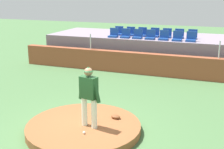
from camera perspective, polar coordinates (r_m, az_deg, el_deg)
The scene contains 23 objects.
ground_plane at distance 9.03m, azimuth -5.45°, elevation -10.79°, with size 60.00×60.00×0.00m, color #497041.
pitchers_mound at distance 8.98m, azimuth -5.47°, elevation -10.13°, with size 3.39×3.39×0.23m, color brown.
pitcher at distance 8.39m, azimuth -4.48°, elevation -3.46°, with size 0.77×0.37×1.79m.
baseball at distance 8.35m, azimuth -5.38°, elevation -11.05°, with size 0.07×0.07×0.07m, color white.
fielding_glove at distance 9.24m, azimuth 0.71°, elevation -8.12°, with size 0.30×0.20×0.11m, color brown.
brick_barrier at distance 14.93m, azimuth 6.02°, elevation 2.10°, with size 13.44×0.40×1.08m, color #974B2F.
fence_post_left at distance 15.70m, azimuth -4.15°, elevation 6.33°, with size 0.06×0.06×0.82m, color silver.
fence_post_right at distance 14.29m, azimuth 19.93°, elevation 4.51°, with size 0.06×0.06×0.82m, color silver.
bleacher_platform at distance 17.51m, azimuth 8.37°, elevation 4.86°, with size 12.23×3.94×1.58m, color gray.
stadium_chair_0 at distance 16.56m, azimuth 0.31°, elevation 7.73°, with size 0.48×0.44×0.50m.
stadium_chair_1 at distance 16.36m, azimuth 2.63°, elevation 7.61°, with size 0.48×0.44×0.50m.
stadium_chair_2 at distance 16.15m, azimuth 4.96°, elevation 7.47°, with size 0.48×0.44×0.50m.
stadium_chair_3 at distance 15.97m, azimuth 7.39°, elevation 7.30°, with size 0.48×0.44×0.50m.
stadium_chair_4 at distance 15.85m, azimuth 9.93°, elevation 7.14°, with size 0.48×0.44×0.50m.
stadium_chair_5 at distance 15.69m, azimuth 12.44°, elevation 6.92°, with size 0.48×0.44×0.50m.
stadium_chair_6 at distance 15.64m, azimuth 14.94°, elevation 6.74°, with size 0.48×0.44×0.50m.
stadium_chair_7 at distance 17.43m, azimuth 1.30°, elevation 8.12°, with size 0.48×0.44×0.50m.
stadium_chair_8 at distance 17.18m, azimuth 3.55°, elevation 7.98°, with size 0.48×0.44×0.50m.
stadium_chair_9 at distance 16.99m, azimuth 5.81°, elevation 7.85°, with size 0.48×0.44×0.50m.
stadium_chair_10 at distance 16.84m, azimuth 8.18°, elevation 7.70°, with size 0.48×0.44×0.50m.
stadium_chair_11 at distance 16.69m, azimuth 10.50°, elevation 7.53°, with size 0.48×0.44×0.50m.
stadium_chair_12 at distance 16.61m, azimuth 12.77°, elevation 7.37°, with size 0.48×0.44×0.50m.
stadium_chair_13 at distance 16.53m, azimuth 15.20°, elevation 7.17°, with size 0.48×0.44×0.50m.
Camera 1 is at (3.63, -7.24, 4.00)m, focal length 47.57 mm.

